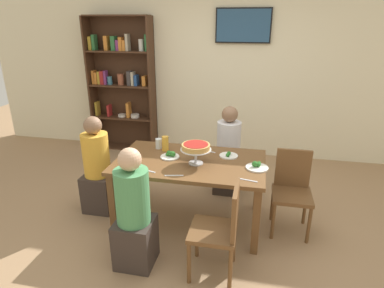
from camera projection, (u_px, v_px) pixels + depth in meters
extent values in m
plane|color=#9E7A56|center=(190.00, 220.00, 3.71)|extent=(12.00, 12.00, 0.00)
cube|color=beige|center=(219.00, 69.00, 5.22)|extent=(8.00, 0.12, 2.80)
cube|color=brown|center=(190.00, 162.00, 3.45)|extent=(1.57, 0.94, 0.04)
cube|color=brown|center=(113.00, 205.00, 3.35)|extent=(0.07, 0.07, 0.70)
cube|color=brown|center=(256.00, 222.00, 3.07)|extent=(0.07, 0.07, 0.70)
cube|color=brown|center=(141.00, 171.00, 4.09)|extent=(0.07, 0.07, 0.70)
cube|color=brown|center=(258.00, 182.00, 3.82)|extent=(0.07, 0.07, 0.70)
cube|color=#422819|center=(92.00, 85.00, 5.54)|extent=(0.03, 0.30, 2.20)
cube|color=#422819|center=(152.00, 87.00, 5.33)|extent=(0.03, 0.30, 2.20)
cube|color=#422819|center=(125.00, 85.00, 5.56)|extent=(1.10, 0.02, 2.20)
cube|color=#422819|center=(126.00, 147.00, 5.82)|extent=(1.04, 0.28, 0.02)
cube|color=#422819|center=(124.00, 117.00, 5.63)|extent=(1.04, 0.28, 0.02)
cube|color=#422819|center=(122.00, 85.00, 5.43)|extent=(1.04, 0.28, 0.02)
cube|color=#422819|center=(119.00, 51.00, 5.24)|extent=(1.04, 0.28, 0.02)
cube|color=#422819|center=(116.00, 15.00, 5.04)|extent=(1.04, 0.28, 0.02)
cube|color=#B7932D|center=(98.00, 108.00, 5.67)|extent=(0.04, 0.13, 0.24)
cube|color=maroon|center=(109.00, 110.00, 5.64)|extent=(0.04, 0.13, 0.19)
cylinder|color=silver|center=(122.00, 115.00, 5.62)|extent=(0.14, 0.14, 0.04)
cube|color=orange|center=(129.00, 110.00, 5.56)|extent=(0.05, 0.13, 0.25)
cylinder|color=silver|center=(135.00, 116.00, 5.57)|extent=(0.15, 0.15, 0.05)
cube|color=orange|center=(94.00, 77.00, 5.48)|extent=(0.04, 0.13, 0.22)
cube|color=orange|center=(97.00, 78.00, 5.48)|extent=(0.04, 0.13, 0.20)
cube|color=#B7932D|center=(100.00, 78.00, 5.46)|extent=(0.04, 0.11, 0.21)
cube|color=maroon|center=(103.00, 77.00, 5.45)|extent=(0.06, 0.13, 0.22)
cube|color=#7A3370|center=(106.00, 77.00, 5.44)|extent=(0.04, 0.10, 0.23)
cylinder|color=#3D7084|center=(110.00, 80.00, 5.44)|extent=(0.08, 0.08, 0.13)
cylinder|color=brown|center=(121.00, 79.00, 5.40)|extent=(0.11, 0.11, 0.18)
cube|color=#3D3838|center=(130.00, 78.00, 5.36)|extent=(0.06, 0.13, 0.23)
cube|color=#B2A88E|center=(133.00, 79.00, 5.35)|extent=(0.04, 0.13, 0.22)
cube|color=navy|center=(137.00, 80.00, 5.34)|extent=(0.05, 0.13, 0.17)
cube|color=orange|center=(145.00, 81.00, 5.32)|extent=(0.06, 0.13, 0.16)
cube|color=#B7932D|center=(91.00, 43.00, 5.28)|extent=(0.05, 0.13, 0.21)
cube|color=#2D6B38|center=(94.00, 42.00, 5.27)|extent=(0.05, 0.12, 0.24)
cube|color=orange|center=(107.00, 43.00, 5.23)|extent=(0.06, 0.13, 0.22)
cube|color=#2D6B38|center=(114.00, 43.00, 5.21)|extent=(0.07, 0.13, 0.22)
cube|color=#7A3370|center=(118.00, 45.00, 5.20)|extent=(0.05, 0.11, 0.16)
cube|color=orange|center=(121.00, 44.00, 5.18)|extent=(0.05, 0.13, 0.21)
cube|color=orange|center=(125.00, 45.00, 5.18)|extent=(0.05, 0.13, 0.16)
cube|color=#B2A88E|center=(128.00, 42.00, 5.15)|extent=(0.04, 0.13, 0.26)
cylinder|color=silver|center=(141.00, 45.00, 5.13)|extent=(0.08, 0.08, 0.18)
cube|color=#2D6B38|center=(148.00, 43.00, 5.09)|extent=(0.07, 0.13, 0.25)
cube|color=black|center=(243.00, 26.00, 4.84)|extent=(0.82, 0.05, 0.50)
cube|color=navy|center=(243.00, 26.00, 4.82)|extent=(0.78, 0.01, 0.46)
cube|color=#382D28|center=(227.00, 175.00, 4.28)|extent=(0.34, 0.34, 0.45)
cylinder|color=silver|center=(229.00, 141.00, 4.12)|extent=(0.30, 0.30, 0.50)
sphere|color=#846047|center=(230.00, 114.00, 3.99)|extent=(0.20, 0.20, 0.20)
cube|color=#382D28|center=(100.00, 192.00, 3.86)|extent=(0.34, 0.34, 0.45)
cylinder|color=gold|center=(96.00, 155.00, 3.70)|extent=(0.30, 0.30, 0.50)
sphere|color=#846047|center=(93.00, 125.00, 3.57)|extent=(0.20, 0.20, 0.20)
cube|color=#382D28|center=(136.00, 242.00, 2.99)|extent=(0.34, 0.34, 0.45)
cylinder|color=#4C935B|center=(132.00, 197.00, 2.82)|extent=(0.30, 0.30, 0.50)
sphere|color=tan|center=(130.00, 159.00, 2.69)|extent=(0.20, 0.20, 0.20)
cube|color=brown|center=(213.00, 231.00, 2.80)|extent=(0.40, 0.40, 0.04)
cube|color=brown|center=(235.00, 210.00, 2.68)|extent=(0.04, 0.36, 0.42)
cylinder|color=brown|center=(189.00, 263.00, 2.75)|extent=(0.04, 0.04, 0.41)
cylinder|color=brown|center=(197.00, 238.00, 3.07)|extent=(0.04, 0.04, 0.41)
cylinder|color=brown|center=(230.00, 269.00, 2.69)|extent=(0.04, 0.04, 0.41)
cylinder|color=brown|center=(234.00, 243.00, 3.01)|extent=(0.04, 0.04, 0.41)
cube|color=brown|center=(292.00, 195.00, 3.37)|extent=(0.40, 0.40, 0.04)
cube|color=brown|center=(293.00, 168.00, 3.46)|extent=(0.36, 0.04, 0.42)
cylinder|color=brown|center=(309.00, 226.00, 3.26)|extent=(0.04, 0.04, 0.41)
cylinder|color=brown|center=(273.00, 221.00, 3.33)|extent=(0.04, 0.04, 0.41)
cylinder|color=brown|center=(305.00, 207.00, 3.58)|extent=(0.04, 0.04, 0.41)
cylinder|color=brown|center=(272.00, 204.00, 3.65)|extent=(0.04, 0.04, 0.41)
cylinder|color=silver|center=(196.00, 163.00, 3.37)|extent=(0.15, 0.15, 0.01)
cylinder|color=silver|center=(196.00, 156.00, 3.34)|extent=(0.03, 0.03, 0.14)
cylinder|color=silver|center=(196.00, 149.00, 3.32)|extent=(0.32, 0.32, 0.01)
cylinder|color=tan|center=(196.00, 147.00, 3.31)|extent=(0.29, 0.29, 0.05)
cylinder|color=maroon|center=(196.00, 144.00, 3.30)|extent=(0.25, 0.25, 0.00)
cylinder|color=white|center=(229.00, 156.00, 3.55)|extent=(0.20, 0.20, 0.01)
sphere|color=#2D7028|center=(229.00, 153.00, 3.54)|extent=(0.04, 0.04, 0.04)
sphere|color=#2D7028|center=(228.00, 155.00, 3.50)|extent=(0.04, 0.04, 0.04)
cylinder|color=white|center=(170.00, 157.00, 3.52)|extent=(0.21, 0.21, 0.01)
sphere|color=#2D7028|center=(171.00, 154.00, 3.52)|extent=(0.05, 0.05, 0.05)
sphere|color=#2D7028|center=(167.00, 154.00, 3.52)|extent=(0.04, 0.04, 0.04)
sphere|color=#2D7028|center=(173.00, 154.00, 3.50)|extent=(0.06, 0.06, 0.06)
sphere|color=#2D7028|center=(169.00, 153.00, 3.55)|extent=(0.05, 0.05, 0.05)
cylinder|color=white|center=(257.00, 168.00, 3.26)|extent=(0.23, 0.23, 0.01)
sphere|color=#2D7028|center=(255.00, 164.00, 3.25)|extent=(0.06, 0.06, 0.06)
sphere|color=#2D7028|center=(258.00, 165.00, 3.26)|extent=(0.04, 0.04, 0.04)
sphere|color=#2D7028|center=(259.00, 163.00, 3.30)|extent=(0.04, 0.04, 0.04)
cylinder|color=gold|center=(165.00, 144.00, 3.68)|extent=(0.08, 0.08, 0.17)
cylinder|color=white|center=(195.00, 151.00, 3.57)|extent=(0.07, 0.07, 0.10)
cylinder|color=white|center=(159.00, 144.00, 3.75)|extent=(0.07, 0.07, 0.12)
cube|color=silver|center=(147.00, 171.00, 3.21)|extent=(0.18, 0.06, 0.00)
cube|color=silver|center=(208.00, 151.00, 3.68)|extent=(0.17, 0.08, 0.00)
cube|color=silver|center=(174.00, 175.00, 3.11)|extent=(0.18, 0.05, 0.00)
cube|color=silver|center=(189.00, 150.00, 3.72)|extent=(0.18, 0.02, 0.00)
cube|color=silver|center=(248.00, 180.00, 3.01)|extent=(0.18, 0.05, 0.00)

